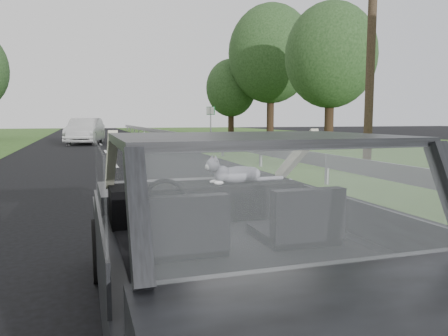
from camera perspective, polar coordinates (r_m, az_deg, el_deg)
ground at (r=3.41m, az=0.78°, el=-20.43°), size 140.00×140.00×0.00m
subject_car at (r=3.15m, az=0.80°, el=-8.58°), size 1.80×4.00×1.45m
dashboard at (r=3.70m, az=-2.30°, el=-4.30°), size 1.58×0.45×0.30m
driver_seat at (r=2.73m, az=-5.25°, el=-7.58°), size 0.50×0.72×0.42m
passenger_seat at (r=3.00m, az=9.90°, el=-6.36°), size 0.50×0.72×0.42m
steering_wheel at (r=3.32m, az=-7.62°, el=-4.39°), size 0.36×0.36×0.04m
cat at (r=3.70m, az=1.88°, el=-0.70°), size 0.57×0.28×0.24m
guardrail at (r=13.95m, az=4.38°, el=2.52°), size 0.05×90.00×0.32m
other_car at (r=27.76m, az=-17.67°, el=4.62°), size 2.71×5.02×1.57m
highway_sign at (r=30.48m, az=-1.75°, el=5.81°), size 0.41×0.92×2.36m
utility_pole at (r=15.70m, az=18.72°, el=16.53°), size 0.30×0.30×8.74m
tree_1 at (r=25.97m, az=13.70°, el=11.55°), size 6.18×6.18×7.82m
tree_2 at (r=36.38m, az=0.93°, el=8.95°), size 5.36×5.36×6.20m
tree_3 at (r=34.80m, az=6.13°, el=12.16°), size 7.53×7.53×10.00m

